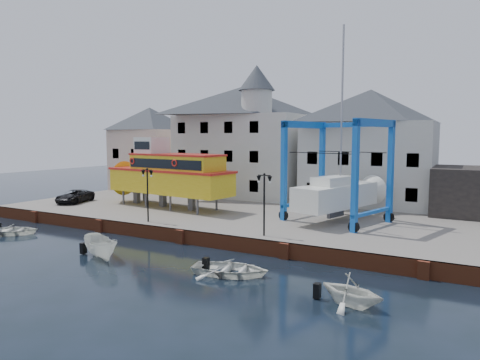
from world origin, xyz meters
The scene contains 15 objects.
ground centered at (0.00, 0.00, 0.00)m, with size 140.00×140.00×0.00m, color black.
hardstanding centered at (0.00, 11.00, 0.50)m, with size 44.00×22.00×1.00m, color slate.
quay_wall centered at (0.00, 0.10, 0.50)m, with size 44.00×0.47×1.00m.
building_pink centered at (-18.00, 18.00, 6.15)m, with size 8.00×7.00×10.30m.
building_white_main centered at (-4.87, 18.39, 7.34)m, with size 14.00×8.30×14.00m.
building_white_right centered at (9.00, 19.00, 6.60)m, with size 12.00×8.00×11.20m.
lamp_post_left centered at (-4.00, 1.20, 4.17)m, with size 1.12×0.32×4.20m.
lamp_post_right centered at (6.00, 1.20, 4.17)m, with size 1.12×0.32×4.20m.
tour_boat centered at (-7.69, 7.62, 4.10)m, with size 15.42×5.43×6.57m.
travel_lift centered at (9.03, 9.28, 3.51)m, with size 8.32×10.30×15.10m.
van centered at (-17.11, 5.32, 1.63)m, with size 2.11×4.57×1.27m, color black.
motorboat_a centered at (-2.25, -5.29, 0.00)m, with size 1.52×4.03×1.56m, color white.
motorboat_b centered at (6.59, -4.34, 0.00)m, with size 3.05×4.27×0.89m, color white.
motorboat_c centered at (13.53, -5.46, 0.00)m, with size 2.58×2.99×1.57m, color white.
motorboat_d centered at (-13.41, -4.00, 0.00)m, with size 2.92×4.09×0.85m, color white.
Camera 1 is at (18.05, -24.18, 7.52)m, focal length 32.00 mm.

